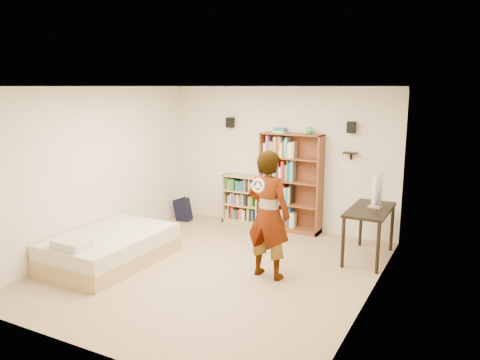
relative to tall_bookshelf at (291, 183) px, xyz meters
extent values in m
cube|color=tan|center=(-0.28, -2.33, -0.93)|extent=(4.50, 5.00, 0.01)
cube|color=#EFE5CC|center=(-0.28, 0.17, 0.42)|extent=(4.50, 0.02, 2.70)
cube|color=#EFE5CC|center=(-0.28, -4.83, 0.42)|extent=(4.50, 0.02, 2.70)
cube|color=#EFE5CC|center=(-2.53, -2.33, 0.42)|extent=(0.02, 5.00, 2.70)
cube|color=#EFE5CC|center=(1.97, -2.33, 0.42)|extent=(0.02, 5.00, 2.70)
cube|color=white|center=(-0.28, -2.33, 1.77)|extent=(4.50, 5.00, 0.02)
cube|color=silver|center=(-0.28, 0.14, 1.74)|extent=(4.50, 0.06, 0.06)
cube|color=silver|center=(-0.28, -4.80, 1.74)|extent=(4.50, 0.06, 0.06)
cube|color=silver|center=(-2.50, -2.33, 1.74)|extent=(0.06, 5.00, 0.06)
cube|color=silver|center=(1.94, -2.33, 1.74)|extent=(0.06, 5.00, 0.06)
cube|color=black|center=(-1.33, 0.07, 1.07)|extent=(0.14, 0.12, 0.20)
cube|color=black|center=(1.07, 0.07, 1.07)|extent=(0.14, 0.12, 0.20)
cube|color=black|center=(1.07, 0.08, 0.62)|extent=(0.25, 0.16, 0.02)
imported|color=black|center=(0.53, -2.20, 0.00)|extent=(0.72, 0.52, 1.85)
torus|color=silver|center=(0.53, -2.54, 0.48)|extent=(0.19, 0.07, 0.20)
camera|label=1|loc=(3.12, -8.03, 1.78)|focal=35.00mm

